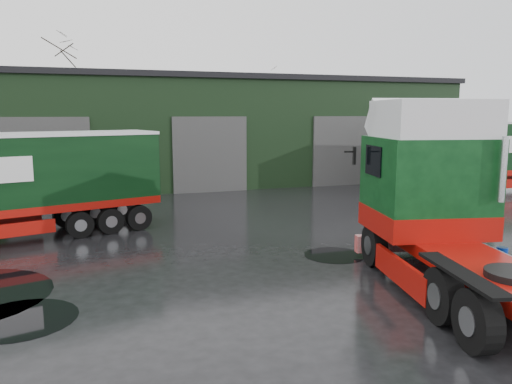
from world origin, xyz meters
The scene contains 9 objects.
ground centered at (0.00, 0.00, 0.00)m, with size 100.00×100.00×0.00m, color black.
warehouse centered at (2.00, 20.00, 3.16)m, with size 32.40×12.40×6.30m.
hero_tractor centered at (3.79, -3.00, 2.28)m, with size 3.11×7.34×4.56m, color #0B3A15, non-canonical shape.
lorry_right centered at (17.00, 9.00, 1.90)m, with size 2.50×14.42×3.79m, color silver, non-canonical shape.
wash_bucket centered at (7.16, -0.77, 0.15)m, with size 0.31×0.31×0.29m, color #072B9E.
tree_back_a centered at (-6.00, 30.00, 4.75)m, with size 4.40×4.40×9.50m, color black, non-canonical shape.
tree_back_b centered at (10.00, 30.00, 3.75)m, with size 4.40×4.40×7.50m, color black, non-canonical shape.
puddle_0 centered at (-5.69, -1.11, 0.00)m, with size 2.29×2.29×0.01m, color black.
puddle_1 centered at (2.60, 0.99, 0.00)m, with size 1.79×1.79×0.01m, color black.
Camera 1 is at (-4.24, -11.82, 4.18)m, focal length 35.00 mm.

